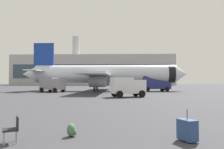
{
  "coord_description": "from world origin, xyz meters",
  "views": [
    {
      "loc": [
        -0.45,
        -2.91,
        2.04
      ],
      "look_at": [
        -1.36,
        26.17,
        3.0
      ],
      "focal_mm": 34.65,
      "sensor_mm": 36.0,
      "label": 1
    }
  ],
  "objects_px": {
    "rolling_suitcase": "(187,130)",
    "traveller_backpack": "(72,130)",
    "safety_cone_far": "(59,91)",
    "safety_cone_near": "(161,89)",
    "service_truck": "(52,84)",
    "safety_cone_mid": "(60,88)",
    "fuel_truck": "(155,83)",
    "gate_chair": "(13,128)",
    "airplane_at_gate": "(104,74)",
    "cargo_van": "(128,86)"
  },
  "relations": [
    {
      "from": "safety_cone_near",
      "to": "gate_chair",
      "type": "distance_m",
      "value": 44.27
    },
    {
      "from": "cargo_van",
      "to": "rolling_suitcase",
      "type": "relative_size",
      "value": 4.37
    },
    {
      "from": "safety_cone_near",
      "to": "traveller_backpack",
      "type": "relative_size",
      "value": 1.62
    },
    {
      "from": "airplane_at_gate",
      "to": "cargo_van",
      "type": "relative_size",
      "value": 7.41
    },
    {
      "from": "service_truck",
      "to": "fuel_truck",
      "type": "distance_m",
      "value": 21.17
    },
    {
      "from": "airplane_at_gate",
      "to": "traveller_backpack",
      "type": "xyz_separation_m",
      "value": [
        1.44,
        -38.49,
        -3.42
      ]
    },
    {
      "from": "service_truck",
      "to": "fuel_truck",
      "type": "height_order",
      "value": "fuel_truck"
    },
    {
      "from": "safety_cone_far",
      "to": "rolling_suitcase",
      "type": "relative_size",
      "value": 0.67
    },
    {
      "from": "safety_cone_near",
      "to": "safety_cone_far",
      "type": "height_order",
      "value": "safety_cone_near"
    },
    {
      "from": "safety_cone_near",
      "to": "safety_cone_mid",
      "type": "xyz_separation_m",
      "value": [
        -24.15,
        4.09,
        0.03
      ]
    },
    {
      "from": "traveller_backpack",
      "to": "safety_cone_mid",
      "type": "bearing_deg",
      "value": 105.8
    },
    {
      "from": "safety_cone_near",
      "to": "safety_cone_far",
      "type": "distance_m",
      "value": 23.01
    },
    {
      "from": "airplane_at_gate",
      "to": "safety_cone_mid",
      "type": "bearing_deg",
      "value": 148.4
    },
    {
      "from": "service_truck",
      "to": "traveller_backpack",
      "type": "xyz_separation_m",
      "value": [
        11.21,
        -33.58,
        -1.37
      ]
    },
    {
      "from": "cargo_van",
      "to": "safety_cone_mid",
      "type": "relative_size",
      "value": 5.73
    },
    {
      "from": "safety_cone_near",
      "to": "traveller_backpack",
      "type": "height_order",
      "value": "safety_cone_near"
    },
    {
      "from": "rolling_suitcase",
      "to": "traveller_backpack",
      "type": "relative_size",
      "value": 2.29
    },
    {
      "from": "gate_chair",
      "to": "safety_cone_mid",
      "type": "bearing_deg",
      "value": 103.44
    },
    {
      "from": "cargo_van",
      "to": "rolling_suitcase",
      "type": "distance_m",
      "value": 21.23
    },
    {
      "from": "service_truck",
      "to": "gate_chair",
      "type": "relative_size",
      "value": 6.14
    },
    {
      "from": "rolling_suitcase",
      "to": "gate_chair",
      "type": "xyz_separation_m",
      "value": [
        -5.89,
        -0.36,
        0.11
      ]
    },
    {
      "from": "fuel_truck",
      "to": "safety_cone_far",
      "type": "bearing_deg",
      "value": -158.65
    },
    {
      "from": "airplane_at_gate",
      "to": "cargo_van",
      "type": "bearing_deg",
      "value": -76.27
    },
    {
      "from": "fuel_truck",
      "to": "cargo_van",
      "type": "distance_m",
      "value": 18.64
    },
    {
      "from": "gate_chair",
      "to": "fuel_truck",
      "type": "bearing_deg",
      "value": 73.87
    },
    {
      "from": "fuel_truck",
      "to": "safety_cone_mid",
      "type": "bearing_deg",
      "value": 161.62
    },
    {
      "from": "fuel_truck",
      "to": "gate_chair",
      "type": "relative_size",
      "value": 7.34
    },
    {
      "from": "service_truck",
      "to": "safety_cone_mid",
      "type": "distance_m",
      "value": 12.13
    },
    {
      "from": "safety_cone_mid",
      "to": "safety_cone_far",
      "type": "height_order",
      "value": "safety_cone_mid"
    },
    {
      "from": "cargo_van",
      "to": "safety_cone_far",
      "type": "distance_m",
      "value": 15.82
    },
    {
      "from": "service_truck",
      "to": "rolling_suitcase",
      "type": "height_order",
      "value": "service_truck"
    },
    {
      "from": "service_truck",
      "to": "cargo_van",
      "type": "relative_size",
      "value": 1.1
    },
    {
      "from": "fuel_truck",
      "to": "cargo_van",
      "type": "bearing_deg",
      "value": -110.61
    },
    {
      "from": "safety_cone_near",
      "to": "safety_cone_mid",
      "type": "bearing_deg",
      "value": 170.38
    },
    {
      "from": "cargo_van",
      "to": "rolling_suitcase",
      "type": "bearing_deg",
      "value": -86.79
    },
    {
      "from": "safety_cone_mid",
      "to": "gate_chair",
      "type": "bearing_deg",
      "value": -76.56
    },
    {
      "from": "cargo_van",
      "to": "gate_chair",
      "type": "bearing_deg",
      "value": -102.34
    },
    {
      "from": "safety_cone_near",
      "to": "gate_chair",
      "type": "xyz_separation_m",
      "value": [
        -13.06,
        -42.3,
        0.11
      ]
    },
    {
      "from": "gate_chair",
      "to": "rolling_suitcase",
      "type": "bearing_deg",
      "value": 3.49
    },
    {
      "from": "cargo_van",
      "to": "safety_cone_far",
      "type": "bearing_deg",
      "value": 139.9
    },
    {
      "from": "airplane_at_gate",
      "to": "rolling_suitcase",
      "type": "xyz_separation_m",
      "value": [
        5.54,
        -39.0,
        -3.27
      ]
    },
    {
      "from": "fuel_truck",
      "to": "traveller_backpack",
      "type": "bearing_deg",
      "value": -103.96
    },
    {
      "from": "cargo_van",
      "to": "safety_cone_far",
      "type": "relative_size",
      "value": 6.49
    },
    {
      "from": "cargo_van",
      "to": "safety_cone_mid",
      "type": "height_order",
      "value": "cargo_van"
    },
    {
      "from": "safety_cone_far",
      "to": "safety_cone_near",
      "type": "bearing_deg",
      "value": 27.46
    },
    {
      "from": "fuel_truck",
      "to": "rolling_suitcase",
      "type": "bearing_deg",
      "value": -97.92
    },
    {
      "from": "rolling_suitcase",
      "to": "traveller_backpack",
      "type": "distance_m",
      "value": 4.13
    },
    {
      "from": "safety_cone_near",
      "to": "rolling_suitcase",
      "type": "height_order",
      "value": "rolling_suitcase"
    },
    {
      "from": "service_truck",
      "to": "rolling_suitcase",
      "type": "bearing_deg",
      "value": -65.82
    },
    {
      "from": "service_truck",
      "to": "safety_cone_far",
      "type": "xyz_separation_m",
      "value": [
        2.05,
        -2.76,
        -1.24
      ]
    }
  ]
}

